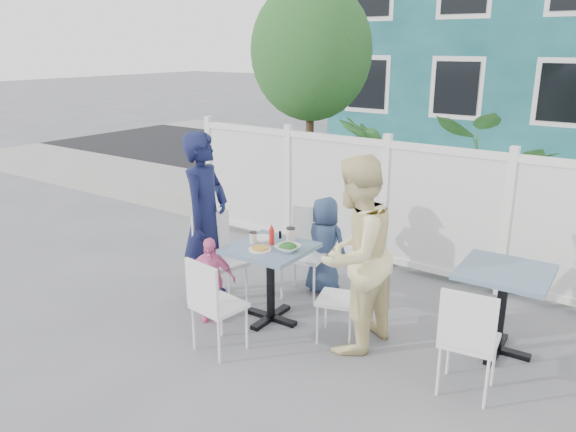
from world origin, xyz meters
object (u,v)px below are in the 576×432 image
Objects in this scene: utility_cabinet at (303,174)px; woman at (354,255)px; main_table at (270,263)px; toddler at (210,279)px; chair_right at (346,292)px; man at (206,217)px; chair_back at (307,245)px; boy at (325,245)px; spare_table at (503,289)px; chair_near at (212,300)px; chair_left at (217,253)px.

utility_cabinet is 4.60m from woman.
toddler reaches higher than main_table.
chair_right is 1.38m from toddler.
main_table is at bearing -107.49° from man.
chair_back is 0.88× the size of boy.
chair_back is (-2.12, 0.05, -0.06)m from spare_table.
spare_table is 2.59m from chair_near.
boy is (0.97, 0.86, -0.37)m from man.
boy is 1.37m from toddler.
chair_right is 1.24m from chair_near.
utility_cabinet is at bearing -66.67° from chair_back.
chair_back is 0.20m from boy.
man is 1.82m from woman.
toddler is at bearing -71.52° from woman.
chair_back is at bearing 97.92° from chair_near.
chair_near is at bearing -92.42° from main_table.
chair_back is (0.66, 0.75, -0.00)m from chair_left.
main_table is 0.96m from woman.
woman is (2.93, -3.54, 0.30)m from utility_cabinet.
utility_cabinet is 3.39m from boy.
chair_right is at bearing -103.52° from man.
man is (-1.71, -0.04, 0.43)m from chair_right.
chair_back is (1.95, -2.82, -0.03)m from utility_cabinet.
chair_left is at bearing -115.80° from man.
man is at bearing -84.09° from chair_left.
chair_left reaches higher than chair_back.
chair_near is (-0.85, -0.90, 0.04)m from chair_right.
chair_left is at bearing -85.49° from woman.
chair_left is 1.06m from chair_near.
boy reaches higher than chair_left.
utility_cabinet is 1.22× the size of chair_left.
man is at bearing -167.41° from spare_table.
woman is at bearing -13.66° from toddler.
main_table is 0.43× the size of man.
man reaches higher than woman.
chair_right is at bearing 53.42° from chair_near.
chair_near is 0.66m from toddler.
toddler is (0.22, -0.35, -0.13)m from chair_left.
main_table is 0.81× the size of chair_back.
woman is at bearing -149.52° from spare_table.
spare_table is (4.07, -2.87, 0.03)m from utility_cabinet.
boy is (0.79, 0.89, -0.02)m from chair_left.
woman reaches higher than chair_right.
chair_back is 1.08× the size of chair_near.
utility_cabinet reaches higher than spare_table.
chair_back is 1.26m from woman.
man is at bearing 177.50° from main_table.
chair_near is (1.97, -4.38, -0.07)m from utility_cabinet.
spare_table reaches higher than main_table.
chair_left reaches higher than chair_near.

